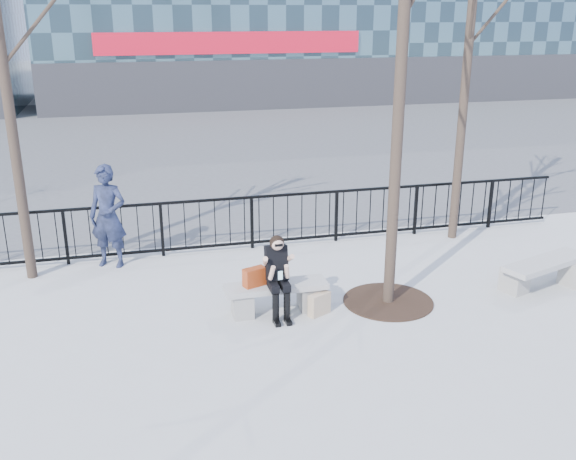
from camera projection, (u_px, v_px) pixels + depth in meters
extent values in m
plane|color=#A7A6A1|center=(276.00, 312.00, 10.37)|extent=(120.00, 120.00, 0.00)
cube|color=#474747|center=(185.00, 140.00, 24.13)|extent=(60.00, 23.00, 0.01)
cube|color=black|center=(242.00, 198.00, 12.77)|extent=(14.00, 0.05, 0.05)
cube|color=black|center=(243.00, 243.00, 13.08)|extent=(14.00, 0.05, 0.05)
cube|color=#2D2D30|center=(233.00, 86.00, 30.82)|extent=(18.00, 0.08, 2.40)
cube|color=red|center=(232.00, 43.00, 30.12)|extent=(12.60, 0.12, 1.00)
cube|color=#2D2D30|center=(542.00, 77.00, 34.77)|extent=(16.00, 0.08, 2.40)
cylinder|color=black|center=(401.00, 72.00, 9.50)|extent=(0.18, 0.18, 7.50)
cylinder|color=black|center=(7.00, 97.00, 10.68)|extent=(0.18, 0.18, 6.50)
cylinder|color=black|center=(467.00, 70.00, 12.67)|extent=(0.18, 0.18, 7.00)
cylinder|color=black|center=(388.00, 301.00, 10.71)|extent=(1.50, 1.50, 0.02)
cube|color=slate|center=(242.00, 304.00, 10.18)|extent=(0.32, 0.38, 0.40)
cube|color=slate|center=(309.00, 297.00, 10.43)|extent=(0.32, 0.38, 0.40)
cube|color=gray|center=(276.00, 286.00, 10.22)|extent=(1.65, 0.46, 0.09)
cube|color=slate|center=(514.00, 280.00, 11.05)|extent=(0.34, 0.41, 0.43)
cube|color=slate|center=(574.00, 274.00, 11.32)|extent=(0.34, 0.41, 0.43)
cube|color=gray|center=(546.00, 263.00, 11.10)|extent=(1.77, 0.49, 0.10)
cube|color=#953412|center=(254.00, 277.00, 10.10)|extent=(0.40, 0.28, 0.30)
cube|color=beige|center=(319.00, 304.00, 10.22)|extent=(0.40, 0.30, 0.36)
imported|color=black|center=(108.00, 216.00, 11.96)|extent=(0.84, 0.72, 1.96)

